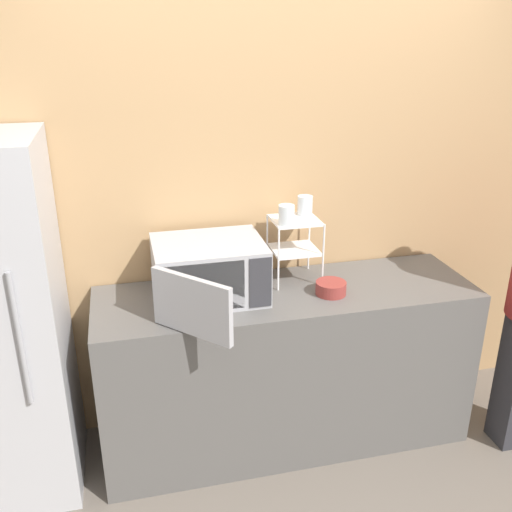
{
  "coord_description": "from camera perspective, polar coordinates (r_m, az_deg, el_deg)",
  "views": [
    {
      "loc": [
        -0.79,
        -2.27,
        2.21
      ],
      "look_at": [
        -0.16,
        0.33,
        1.12
      ],
      "focal_mm": 40.0,
      "sensor_mm": 36.0,
      "label": 1
    }
  ],
  "objects": [
    {
      "name": "ground_plane",
      "position": [
        3.26,
        4.44,
        -20.57
      ],
      "size": [
        12.0,
        12.0,
        0.0
      ],
      "primitive_type": "plane",
      "color": "#6B6056"
    },
    {
      "name": "bowl",
      "position": [
        2.97,
        7.5,
        -3.21
      ],
      "size": [
        0.16,
        0.16,
        0.07
      ],
      "color": "maroon",
      "rests_on": "counter"
    },
    {
      "name": "counter",
      "position": [
        3.21,
        2.99,
        -10.96
      ],
      "size": [
        2.0,
        0.61,
        0.92
      ],
      "color": "#595654",
      "rests_on": "ground_plane"
    },
    {
      "name": "dish_rack",
      "position": [
        3.04,
        3.9,
        1.96
      ],
      "size": [
        0.25,
        0.24,
        0.34
      ],
      "color": "white",
      "rests_on": "counter"
    },
    {
      "name": "glass_front_left",
      "position": [
        2.9,
        3.06,
        4.13
      ],
      "size": [
        0.08,
        0.08,
        0.1
      ],
      "color": "silver",
      "rests_on": "dish_rack"
    },
    {
      "name": "microwave",
      "position": [
        2.87,
        -4.8,
        -1.51
      ],
      "size": [
        0.57,
        0.77,
        0.29
      ],
      "color": "#ADADB2",
      "rests_on": "counter"
    },
    {
      "name": "wall_back",
      "position": [
        3.16,
        1.52,
        5.36
      ],
      "size": [
        8.0,
        0.06,
        2.6
      ],
      "color": "tan",
      "rests_on": "ground_plane"
    },
    {
      "name": "glass_back_right",
      "position": [
        3.07,
        4.92,
        5.07
      ],
      "size": [
        0.08,
        0.08,
        0.1
      ],
      "color": "silver",
      "rests_on": "dish_rack"
    }
  ]
}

